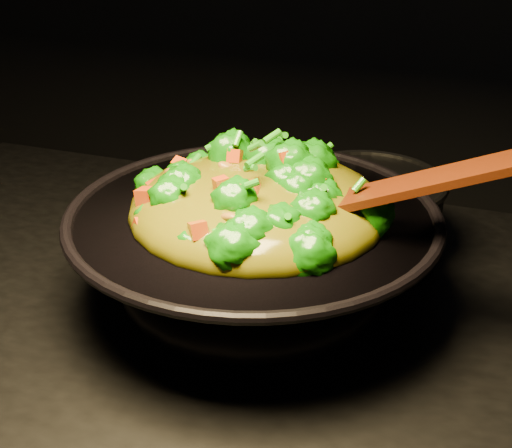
% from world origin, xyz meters
% --- Properties ---
extents(wok, '(0.45, 0.45, 0.11)m').
position_xyz_m(wok, '(-0.00, 0.10, 0.96)').
color(wok, black).
rests_on(wok, stovetop).
extents(stir_fry, '(0.34, 0.34, 0.10)m').
position_xyz_m(stir_fry, '(-0.00, 0.11, 1.06)').
color(stir_fry, '#146E07').
rests_on(stir_fry, wok).
extents(spatula, '(0.31, 0.05, 0.13)m').
position_xyz_m(spatula, '(0.15, 0.10, 1.07)').
color(spatula, '#381605').
rests_on(spatula, wok).
extents(back_pot, '(0.19, 0.19, 0.11)m').
position_xyz_m(back_pot, '(0.09, 0.26, 0.95)').
color(back_pot, black).
rests_on(back_pot, stovetop).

